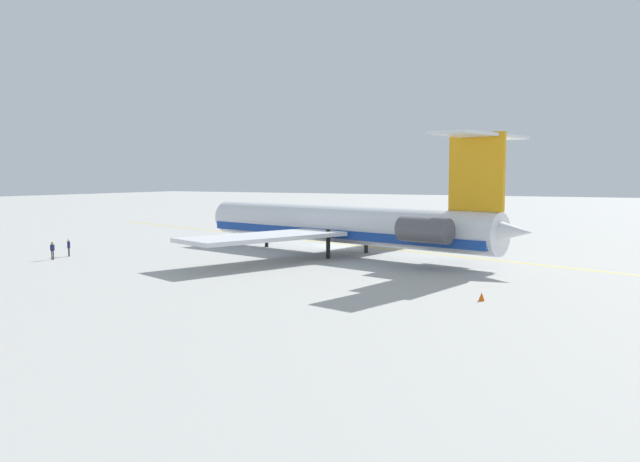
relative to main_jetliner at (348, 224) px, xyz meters
name	(u,v)px	position (x,y,z in m)	size (l,w,h in m)	color
ground	(337,246)	(4.57, -6.86, -3.11)	(386.99, 386.99, 0.00)	#ADADA8
main_jetliner	(348,224)	(0.00, 0.00, 0.00)	(38.72, 34.60, 11.41)	silver
ground_crew_near_nose	(69,245)	(23.69, 13.44, -2.03)	(0.40, 0.27, 1.71)	black
ground_crew_near_tail	(52,249)	(23.04, 15.86, -2.05)	(0.27, 0.42, 1.67)	black
safety_cone_nose	(482,297)	(-17.27, 16.46, -2.84)	(0.40, 0.40, 0.55)	#EA590F
safety_cone_wingtip	(321,229)	(15.91, -24.19, -2.84)	(0.40, 0.40, 0.55)	#EA590F
taxiway_centreline	(370,247)	(1.07, -7.92, -3.11)	(109.95, 0.36, 0.01)	gold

